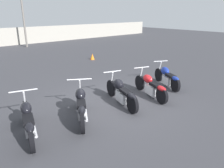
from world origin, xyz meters
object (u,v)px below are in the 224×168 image
at_px(motorcycle_slot_3, 151,86).
at_px(motorcycle_slot_0, 28,121).
at_px(motorcycle_slot_2, 121,92).
at_px(motorcycle_slot_4, 167,77).
at_px(traffic_cone_near, 92,57).
at_px(motorcycle_slot_1, 81,105).

bearing_deg(motorcycle_slot_3, motorcycle_slot_0, -164.90).
bearing_deg(motorcycle_slot_3, motorcycle_slot_2, -170.64).
relative_size(motorcycle_slot_0, motorcycle_slot_4, 1.11).
xyz_separation_m(motorcycle_slot_2, motorcycle_slot_4, (2.70, 0.07, -0.01)).
relative_size(motorcycle_slot_2, motorcycle_slot_4, 1.15).
xyz_separation_m(motorcycle_slot_4, traffic_cone_near, (0.89, 6.33, -0.22)).
height_order(motorcycle_slot_2, traffic_cone_near, motorcycle_slot_2).
bearing_deg(motorcycle_slot_4, motorcycle_slot_0, -153.39).
xyz_separation_m(motorcycle_slot_0, motorcycle_slot_4, (5.79, -0.01, -0.02)).
relative_size(motorcycle_slot_1, motorcycle_slot_4, 1.01).
relative_size(motorcycle_slot_3, motorcycle_slot_4, 1.09).
xyz_separation_m(motorcycle_slot_3, motorcycle_slot_4, (1.43, 0.29, 0.01)).
distance_m(motorcycle_slot_1, motorcycle_slot_4, 4.33).
distance_m(motorcycle_slot_4, traffic_cone_near, 6.40).
relative_size(motorcycle_slot_1, motorcycle_slot_3, 0.92).
relative_size(motorcycle_slot_4, traffic_cone_near, 4.81).
bearing_deg(motorcycle_slot_2, motorcycle_slot_1, -160.79).
height_order(motorcycle_slot_2, motorcycle_slot_4, motorcycle_slot_2).
distance_m(motorcycle_slot_0, traffic_cone_near, 9.20).
bearing_deg(motorcycle_slot_2, motorcycle_slot_3, 7.70).
distance_m(motorcycle_slot_1, motorcycle_slot_3, 2.90).
bearing_deg(motorcycle_slot_0, motorcycle_slot_2, 15.52).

